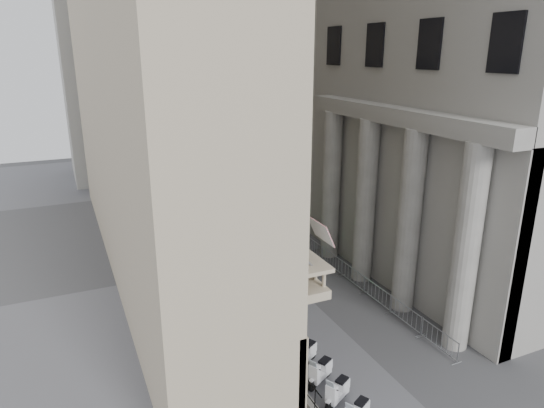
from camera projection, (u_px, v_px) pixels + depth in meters
The scene contains 32 objects.
far_building at pixel (164, 39), 54.04m from camera, with size 22.00×10.00×30.00m, color beige.
iron_fence at pixel (212, 277), 30.77m from camera, with size 0.30×28.00×1.40m, color black, non-canonical shape.
blue_awning at pixel (280, 220), 41.01m from camera, with size 1.60×3.00×3.00m, color navy, non-canonical shape.
flag at pixel (315, 406), 19.56m from camera, with size 1.00×1.40×8.20m, color #9E0C11, non-canonical shape.
scooter_1 at pixel (337, 403), 19.70m from camera, with size 0.56×1.40×1.50m, color white, non-canonical shape.
scooter_2 at pixel (320, 383), 20.91m from camera, with size 0.56×1.40×1.50m, color white, non-canonical shape.
scooter_3 at pixel (305, 365), 22.13m from camera, with size 0.56×1.40×1.50m, color white, non-canonical shape.
scooter_4 at pixel (292, 348), 23.35m from camera, with size 0.56×1.40×1.50m, color white, non-canonical shape.
scooter_5 at pixel (280, 334), 24.57m from camera, with size 0.56×1.40×1.50m, color white, non-canonical shape.
scooter_6 at pixel (269, 320), 25.78m from camera, with size 0.56×1.40×1.50m, color white, non-canonical shape.
scooter_7 at pixel (259, 308), 27.00m from camera, with size 0.56×1.40×1.50m, color white, non-canonical shape.
scooter_8 at pixel (249, 297), 28.22m from camera, with size 0.56×1.40×1.50m, color white, non-canonical shape.
scooter_9 at pixel (241, 287), 29.43m from camera, with size 0.56×1.40×1.50m, color white, non-canonical shape.
scooter_10 at pixel (233, 277), 30.65m from camera, with size 0.56×1.40×1.50m, color white, non-canonical shape.
scooter_11 at pixel (226, 269), 31.87m from camera, with size 0.56×1.40×1.50m, color white, non-canonical shape.
scooter_12 at pixel (220, 261), 33.09m from camera, with size 0.56×1.40×1.50m, color white, non-canonical shape.
barrier_0 at pixel (438, 350), 23.23m from camera, with size 0.60×2.40×1.10m, color #999BA0, non-canonical shape.
barrier_1 at pixel (405, 324), 25.41m from camera, with size 0.60×2.40×1.10m, color #999BA0, non-canonical shape.
barrier_2 at pixel (376, 303), 27.59m from camera, with size 0.60×2.40×1.10m, color #999BA0, non-canonical shape.
barrier_3 at pixel (352, 284), 29.77m from camera, with size 0.60×2.40×1.10m, color #999BA0, non-canonical shape.
barrier_4 at pixel (331, 268), 31.95m from camera, with size 0.60×2.40×1.10m, color #999BA0, non-canonical shape.
barrier_5 at pixel (313, 254), 34.12m from camera, with size 0.60×2.40×1.10m, color #999BA0, non-canonical shape.
barrier_6 at pixel (297, 242), 36.30m from camera, with size 0.60×2.40×1.10m, color #999BA0, non-canonical shape.
barrier_7 at pixel (283, 231), 38.48m from camera, with size 0.60×2.40×1.10m, color #999BA0, non-canonical shape.
barrier_8 at pixel (270, 222), 40.66m from camera, with size 0.60×2.40×1.10m, color #999BA0, non-canonical shape.
barrier_9 at pixel (259, 213), 42.84m from camera, with size 0.60×2.40×1.10m, color #999BA0, non-canonical shape.
security_tent at pixel (211, 220), 31.85m from camera, with size 4.53×4.53×3.68m.
street_lamp at pixel (191, 190), 34.42m from camera, with size 2.23×0.99×7.19m.
info_kiosk at pixel (231, 260), 30.76m from camera, with size 0.63×0.99×2.03m.
pedestrian_a at pixel (217, 204), 42.27m from camera, with size 0.69×0.45×1.90m, color black.
pedestrian_b at pixel (213, 192), 46.10m from camera, with size 0.82×0.64×1.69m, color black.
pedestrian_c at pixel (236, 212), 40.61m from camera, with size 0.81×0.53×1.66m, color black.
Camera 1 is at (-12.16, -9.08, 13.69)m, focal length 32.00 mm.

